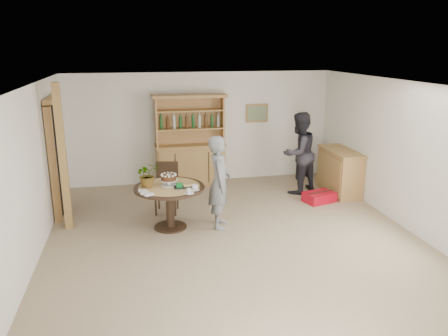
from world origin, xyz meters
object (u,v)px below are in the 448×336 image
Objects in this scene: hutch at (190,155)px; dining_chair at (167,184)px; teen_boy at (219,182)px; red_suitcase at (319,197)px; dining_table at (170,195)px; sideboard at (340,171)px; adult_person at (299,153)px.

hutch is 2.16× the size of dining_chair.
teen_boy is 2.35× the size of red_suitcase.
dining_table is 0.83m from dining_chair.
sideboard is at bearing 19.47° from red_suitcase.
hutch is 1.17× the size of adult_person.
sideboard is at bearing 17.21° from dining_table.
dining_chair is (-0.66, -1.57, -0.15)m from hutch.
dining_table is at bearing 177.05° from red_suitcase.
teen_boy is (0.83, -0.93, 0.27)m from dining_chair.
adult_person is at bearing 92.24° from red_suitcase.
dining_chair is at bearing 53.33° from teen_boy.
sideboard is 0.78× the size of teen_boy.
dining_chair reaches higher than dining_table.
adult_person is at bearing 23.46° from dining_chair.
dining_chair is at bearing -175.00° from sideboard.
hutch is at bearing 74.17° from dining_table.
dining_chair reaches higher than red_suitcase.
dining_chair is 3.09m from red_suitcase.
teen_boy reaches higher than dining_table.
adult_person is 2.53× the size of red_suitcase.
dining_chair is at bearing 88.79° from dining_table.
dining_chair reaches higher than sideboard.
sideboard is 1.05× the size of dining_table.
red_suitcase is (3.05, -0.13, -0.43)m from dining_chair.
teen_boy is at bearing -176.01° from red_suitcase.
adult_person is at bearing 166.19° from sideboard.
sideboard is 1.33× the size of dining_chair.
dining_chair is 0.59× the size of teen_boy.
adult_person is at bearing -42.42° from teen_boy.
sideboard reaches higher than red_suitcase.
hutch is 1.62× the size of sideboard.
adult_person reaches higher than dining_table.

